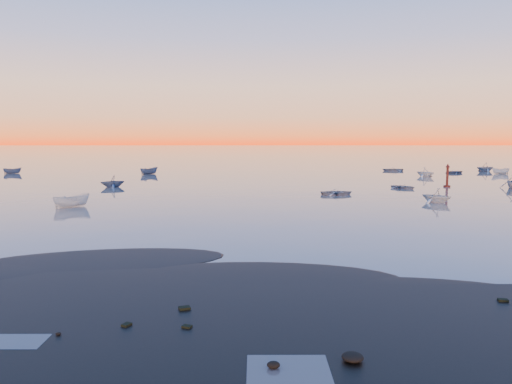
{
  "coord_description": "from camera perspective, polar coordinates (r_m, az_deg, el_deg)",
  "views": [
    {
      "loc": [
        -0.58,
        -26.44,
        7.14
      ],
      "look_at": [
        -0.43,
        28.0,
        1.11
      ],
      "focal_mm": 35.0,
      "sensor_mm": 36.0,
      "label": 1
    }
  ],
  "objects": [
    {
      "name": "channel_marker",
      "position": [
        76.44,
        21.02,
        1.57
      ],
      "size": [
        0.97,
        0.97,
        3.45
      ],
      "color": "#3F120D",
      "rests_on": "ground"
    },
    {
      "name": "boat_near_right",
      "position": [
        57.87,
        19.89,
        -1.14
      ],
      "size": [
        3.63,
        3.53,
        1.22
      ],
      "primitive_type": "imported",
      "rotation": [
        0.0,
        0.0,
        3.89
      ],
      "color": "silver",
      "rests_on": "ground"
    },
    {
      "name": "boat_near_center",
      "position": [
        54.25,
        -20.29,
        -1.63
      ],
      "size": [
        3.66,
        3.94,
        1.31
      ],
      "primitive_type": "imported",
      "rotation": [
        0.0,
        0.0,
        2.26
      ],
      "color": "silver",
      "rests_on": "ground"
    },
    {
      "name": "ground",
      "position": [
        126.64,
        0.1,
        3.09
      ],
      "size": [
        600.0,
        600.0,
        0.0
      ],
      "primitive_type": "plane",
      "color": "#6D635B",
      "rests_on": "ground"
    },
    {
      "name": "moored_fleet",
      "position": [
        79.76,
        0.26,
        1.19
      ],
      "size": [
        124.0,
        58.0,
        1.2
      ],
      "primitive_type": null,
      "color": "silver",
      "rests_on": "ground"
    },
    {
      "name": "mud_lobes",
      "position": [
        26.42,
        1.11,
        -9.33
      ],
      "size": [
        140.0,
        6.0,
        0.07
      ],
      "primitive_type": null,
      "color": "black",
      "rests_on": "ground"
    }
  ]
}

